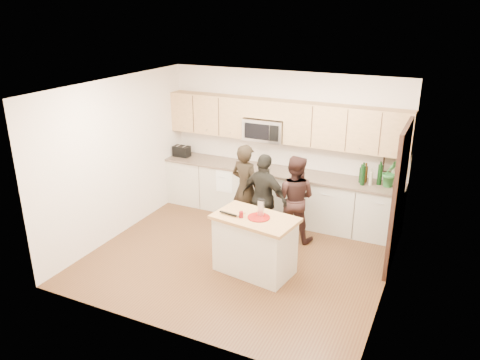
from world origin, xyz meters
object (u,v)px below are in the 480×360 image
at_px(island, 255,244).
at_px(woman_left, 245,188).
at_px(woman_center, 294,198).
at_px(woman_right, 264,198).
at_px(toaster, 182,151).

distance_m(island, woman_left, 1.45).
bearing_deg(woman_center, island, 79.26).
height_order(woman_left, woman_right, woman_left).
bearing_deg(woman_left, island, 134.77).
bearing_deg(toaster, woman_right, -23.05).
relative_size(island, woman_left, 0.81).
distance_m(toaster, woman_center, 2.72).
height_order(island, woman_right, woman_right).
height_order(woman_center, woman_right, woman_right).
relative_size(woman_left, woman_right, 1.04).
relative_size(woman_center, woman_right, 0.98).
bearing_deg(woman_center, toaster, -17.79).
height_order(toaster, woman_left, woman_left).
xyz_separation_m(island, woman_left, (-0.71, 1.21, 0.34)).
height_order(woman_left, woman_center, woman_left).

